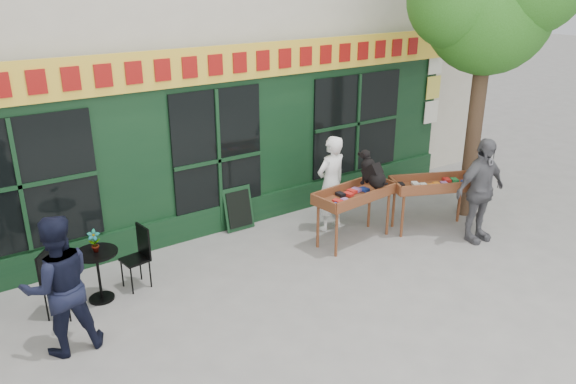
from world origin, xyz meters
name	(u,v)px	position (x,y,z in m)	size (l,w,h in m)	color
ground	(295,283)	(0.00, 0.00, 0.00)	(80.00, 80.00, 0.00)	slate
book_cart_center	(355,197)	(1.70, 0.62, 0.82)	(1.56, 0.77, 0.99)	brown
dog	(373,168)	(2.05, 0.57, 1.29)	(0.34, 0.60, 0.60)	black
woman	(331,183)	(1.70, 1.27, 0.88)	(0.64, 0.42, 1.75)	white
book_cart_right	(434,187)	(3.19, 0.18, 0.82)	(1.62, 1.18, 0.99)	brown
man_right	(480,191)	(3.49, -0.57, 0.92)	(1.08, 0.45, 1.85)	#56565A
bistro_table	(98,266)	(-2.54, 1.23, 0.54)	(0.60, 0.60, 0.76)	black
bistro_chair_left	(52,279)	(-3.16, 1.19, 0.56)	(0.51, 0.51, 0.95)	black
bistro_chair_right	(139,251)	(-1.90, 1.29, 0.56)	(0.41, 0.40, 0.95)	black
potted_plant	(94,241)	(-2.54, 1.23, 0.93)	(0.17, 0.12, 0.33)	gray
man_left	(59,286)	(-3.24, 0.33, 0.90)	(0.87, 0.68, 1.80)	black
chalkboard	(239,209)	(0.31, 2.19, 0.40)	(0.56, 0.20, 0.79)	black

